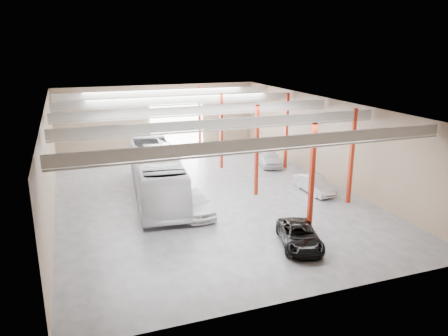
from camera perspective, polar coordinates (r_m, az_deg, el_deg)
depot_shell at (r=34.02m, az=-3.05°, el=5.11°), size 22.12×32.12×7.06m
coach_bus at (r=33.54m, az=-8.89°, el=-0.67°), size 4.42×13.74×3.76m
black_sedan at (r=26.00m, az=9.85°, el=-8.72°), size 3.38×5.04×1.28m
car_row_a at (r=30.13m, az=-4.15°, el=-4.52°), size 2.29×5.15×1.72m
car_row_b at (r=38.27m, az=-7.78°, el=-0.22°), size 2.41×4.99×1.58m
car_row_c at (r=45.64m, az=-8.12°, el=2.48°), size 3.34×5.99×1.64m
car_right_near at (r=35.12m, az=11.74°, el=-2.09°), size 1.57×4.22×1.38m
car_right_far at (r=42.21m, az=5.77°, el=1.40°), size 2.66×4.87×1.57m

